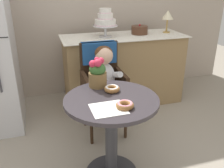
# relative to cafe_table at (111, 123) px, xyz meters

# --- Properties ---
(cafe_table) EXTENTS (0.72, 0.72, 0.72)m
(cafe_table) POSITION_rel_cafe_table_xyz_m (0.00, 0.00, 0.00)
(cafe_table) COLOR #332D33
(cafe_table) RESTS_ON ground
(wicker_chair) EXTENTS (0.42, 0.45, 0.95)m
(wicker_chair) POSITION_rel_cafe_table_xyz_m (0.11, 0.74, 0.13)
(wicker_chair) COLOR #332114
(wicker_chair) RESTS_ON ground
(seated_child) EXTENTS (0.27, 0.32, 0.73)m
(seated_child) POSITION_rel_cafe_table_xyz_m (0.11, 0.59, 0.17)
(seated_child) COLOR silver
(seated_child) RESTS_ON ground
(paper_napkin) EXTENTS (0.24, 0.22, 0.00)m
(paper_napkin) POSITION_rel_cafe_table_xyz_m (-0.07, -0.16, 0.21)
(paper_napkin) COLOR white
(paper_napkin) RESTS_ON cafe_table
(donut_front) EXTENTS (0.13, 0.13, 0.04)m
(donut_front) POSITION_rel_cafe_table_xyz_m (0.05, -0.17, 0.23)
(donut_front) COLOR #936033
(donut_front) RESTS_ON cafe_table
(donut_mid) EXTENTS (0.13, 0.13, 0.04)m
(donut_mid) POSITION_rel_cafe_table_xyz_m (0.04, 0.12, 0.23)
(donut_mid) COLOR #936033
(donut_mid) RESTS_ON cafe_table
(flower_vase) EXTENTS (0.15, 0.15, 0.25)m
(flower_vase) POSITION_rel_cafe_table_xyz_m (-0.04, 0.25, 0.32)
(flower_vase) COLOR brown
(flower_vase) RESTS_ON cafe_table
(display_counter) EXTENTS (1.56, 0.62, 0.90)m
(display_counter) POSITION_rel_cafe_table_xyz_m (0.55, 1.30, -0.05)
(display_counter) COLOR #93754C
(display_counter) RESTS_ON ground
(tiered_cake_stand) EXTENTS (0.30, 0.30, 0.34)m
(tiered_cake_stand) POSITION_rel_cafe_table_xyz_m (0.31, 1.30, 0.59)
(tiered_cake_stand) COLOR silver
(tiered_cake_stand) RESTS_ON display_counter
(round_layer_cake) EXTENTS (0.21, 0.21, 0.13)m
(round_layer_cake) POSITION_rel_cafe_table_xyz_m (0.77, 1.34, 0.44)
(round_layer_cake) COLOR #4C2D1E
(round_layer_cake) RESTS_ON display_counter
(table_lamp) EXTENTS (0.15, 0.15, 0.28)m
(table_lamp) POSITION_rel_cafe_table_xyz_m (1.15, 1.33, 0.61)
(table_lamp) COLOR #B28C47
(table_lamp) RESTS_ON display_counter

